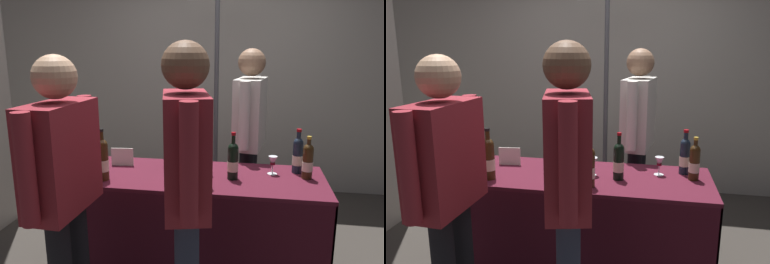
# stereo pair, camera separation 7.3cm
# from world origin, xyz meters

# --- Properties ---
(back_partition) EXTENTS (5.60, 0.12, 2.50)m
(back_partition) POSITION_xyz_m (0.00, 1.87, 1.25)
(back_partition) COLOR #9E998E
(back_partition) RESTS_ON ground_plane
(tasting_table) EXTENTS (1.78, 0.64, 0.76)m
(tasting_table) POSITION_xyz_m (0.00, 0.00, 0.52)
(tasting_table) COLOR #4C1423
(tasting_table) RESTS_ON ground_plane
(featured_wine_bottle) EXTENTS (0.07, 0.07, 0.31)m
(featured_wine_bottle) POSITION_xyz_m (0.71, 0.17, 0.89)
(featured_wine_bottle) COLOR #192333
(featured_wine_bottle) RESTS_ON tasting_table
(display_bottle_0) EXTENTS (0.08, 0.08, 0.34)m
(display_bottle_0) POSITION_xyz_m (-0.56, -0.19, 0.90)
(display_bottle_0) COLOR #38230F
(display_bottle_0) RESTS_ON tasting_table
(display_bottle_1) EXTENTS (0.07, 0.07, 0.35)m
(display_bottle_1) POSITION_xyz_m (-0.18, 0.14, 0.91)
(display_bottle_1) COLOR black
(display_bottle_1) RESTS_ON tasting_table
(display_bottle_2) EXTENTS (0.07, 0.07, 0.31)m
(display_bottle_2) POSITION_xyz_m (0.11, -0.20, 0.89)
(display_bottle_2) COLOR #38230F
(display_bottle_2) RESTS_ON tasting_table
(display_bottle_3) EXTENTS (0.07, 0.07, 0.32)m
(display_bottle_3) POSITION_xyz_m (0.28, -0.03, 0.89)
(display_bottle_3) COLOR black
(display_bottle_3) RESTS_ON tasting_table
(display_bottle_4) EXTENTS (0.07, 0.07, 0.29)m
(display_bottle_4) POSITION_xyz_m (0.76, 0.06, 0.88)
(display_bottle_4) COLOR #38230F
(display_bottle_4) RESTS_ON tasting_table
(wine_glass_near_vendor) EXTENTS (0.07, 0.07, 0.13)m
(wine_glass_near_vendor) POSITION_xyz_m (0.09, 0.01, 0.85)
(wine_glass_near_vendor) COLOR silver
(wine_glass_near_vendor) RESTS_ON tasting_table
(wine_glass_mid) EXTENTS (0.07, 0.07, 0.13)m
(wine_glass_mid) POSITION_xyz_m (0.54, 0.11, 0.85)
(wine_glass_mid) COLOR silver
(wine_glass_mid) RESTS_ON tasting_table
(brochure_stand) EXTENTS (0.16, 0.02, 0.13)m
(brochure_stand) POSITION_xyz_m (-0.54, 0.12, 0.83)
(brochure_stand) COLOR silver
(brochure_stand) RESTS_ON tasting_table
(vendor_presenter) EXTENTS (0.28, 0.60, 1.61)m
(vendor_presenter) POSITION_xyz_m (0.37, 0.66, 0.96)
(vendor_presenter) COLOR black
(vendor_presenter) RESTS_ON ground_plane
(taster_foreground_right) EXTENTS (0.30, 0.57, 1.65)m
(taster_foreground_right) POSITION_xyz_m (0.08, -0.68, 0.99)
(taster_foreground_right) COLOR #2D3347
(taster_foreground_right) RESTS_ON ground_plane
(taster_foreground_left) EXTENTS (0.23, 0.63, 1.58)m
(taster_foreground_left) POSITION_xyz_m (-0.55, -0.70, 0.95)
(taster_foreground_left) COLOR black
(taster_foreground_left) RESTS_ON ground_plane
(booth_signpost) EXTENTS (0.56, 0.04, 2.22)m
(booth_signpost) POSITION_xyz_m (0.04, 1.16, 1.35)
(booth_signpost) COLOR #47474C
(booth_signpost) RESTS_ON ground_plane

